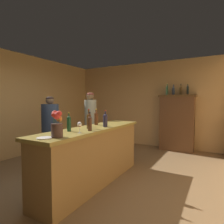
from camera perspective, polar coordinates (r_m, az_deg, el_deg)
floor at (r=3.77m, az=-8.57°, el=-19.64°), size 8.53×8.53×0.00m
wall_back at (r=6.45m, az=9.83°, el=2.36°), size 5.01×0.12×2.75m
wall_left at (r=5.39m, az=-30.26°, el=1.84°), size 0.12×6.68×2.75m
bar_counter at (r=3.43m, az=-5.63°, el=-12.94°), size 0.61×2.54×1.00m
display_cabinet at (r=5.90m, az=19.14°, el=-2.79°), size 1.04×0.42×1.66m
wine_bottle_riesling at (r=3.37m, az=-2.05°, el=-2.35°), size 0.08×0.08×0.30m
wine_bottle_pinot at (r=3.17m, az=-7.08°, el=-2.50°), size 0.07×0.07×0.33m
wine_bottle_rose at (r=3.67m, az=-4.85°, el=-1.76°), size 0.07×0.07×0.31m
wine_bottle_syrah at (r=2.94m, az=-12.98°, el=-3.27°), size 0.06×0.06×0.29m
wine_bottle_malbec at (r=2.94m, az=-6.78°, el=-3.24°), size 0.06×0.06×0.29m
wine_glass_front at (r=2.74m, az=-9.84°, el=-3.92°), size 0.06×0.06×0.17m
wine_glass_mid at (r=3.43m, az=-7.03°, el=-2.89°), size 0.07×0.07×0.13m
flower_arrangement at (r=2.48m, az=-16.41°, el=-3.58°), size 0.15×0.15×0.34m
cheese_plate at (r=2.48m, az=-19.90°, el=-7.44°), size 0.19×0.19×0.01m
display_bottle_left at (r=5.94m, az=16.43°, el=6.44°), size 0.06×0.06×0.35m
display_bottle_midleft at (r=5.90m, az=18.22°, el=6.23°), size 0.08×0.08×0.31m
display_bottle_center at (r=5.86m, az=20.21°, el=6.28°), size 0.08×0.08×0.32m
display_bottle_midright at (r=5.84m, az=22.07°, el=6.30°), size 0.07×0.07×0.32m
patron_redhead at (r=4.80m, az=-6.55°, el=-2.96°), size 0.30×0.30×1.69m
patron_near_entrance at (r=4.23m, az=-18.26°, el=-5.20°), size 0.36×0.36×1.57m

